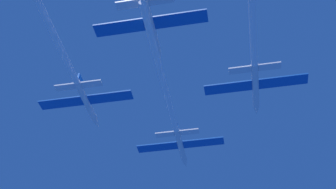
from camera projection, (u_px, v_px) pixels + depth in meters
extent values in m
cylinder|color=silver|center=(181.00, 146.00, 78.09)|extent=(1.04, 9.49, 1.04)
cone|color=silver|center=(185.00, 164.00, 82.33)|extent=(1.02, 2.09, 1.02)
ellipsoid|color=black|center=(182.00, 151.00, 79.92)|extent=(0.73, 1.90, 0.52)
cube|color=#0F51B2|center=(157.00, 147.00, 78.28)|extent=(7.21, 2.09, 0.23)
cube|color=#0F51B2|center=(203.00, 142.00, 77.21)|extent=(7.21, 2.09, 0.23)
cube|color=#0F51B2|center=(177.00, 128.00, 76.17)|extent=(0.27, 1.71, 1.52)
cube|color=silver|center=(165.00, 134.00, 75.46)|extent=(3.24, 1.25, 0.23)
cube|color=silver|center=(189.00, 132.00, 74.90)|extent=(3.24, 1.25, 0.23)
cylinder|color=white|center=(162.00, 76.00, 64.77)|extent=(0.94, 26.92, 0.94)
cylinder|color=silver|center=(86.00, 102.00, 71.00)|extent=(1.04, 9.49, 1.04)
cone|color=silver|center=(97.00, 124.00, 75.24)|extent=(1.02, 2.09, 1.02)
ellipsoid|color=black|center=(91.00, 108.00, 72.83)|extent=(0.73, 1.90, 0.52)
cube|color=#0F51B2|center=(61.00, 103.00, 71.19)|extent=(7.21, 2.09, 0.23)
cube|color=#0F51B2|center=(110.00, 97.00, 70.12)|extent=(7.21, 2.09, 0.23)
cube|color=#0F51B2|center=(80.00, 80.00, 69.08)|extent=(0.27, 1.71, 1.52)
cube|color=silver|center=(65.00, 87.00, 68.36)|extent=(3.24, 1.25, 0.23)
cube|color=silver|center=(92.00, 84.00, 67.81)|extent=(3.24, 1.25, 0.23)
cylinder|color=white|center=(41.00, 7.00, 57.03)|extent=(0.94, 28.68, 0.94)
cylinder|color=silver|center=(255.00, 87.00, 66.43)|extent=(1.04, 9.49, 1.04)
cone|color=silver|center=(256.00, 111.00, 70.67)|extent=(1.02, 2.09, 1.02)
ellipsoid|color=black|center=(255.00, 93.00, 68.25)|extent=(0.73, 1.90, 0.52)
cube|color=#0F51B2|center=(228.00, 88.00, 66.62)|extent=(7.21, 2.09, 0.23)
cube|color=#0F51B2|center=(283.00, 81.00, 65.55)|extent=(7.21, 2.09, 0.23)
cube|color=#0F51B2|center=(254.00, 63.00, 64.51)|extent=(0.27, 1.71, 1.52)
cube|color=silver|center=(240.00, 70.00, 63.79)|extent=(3.24, 1.25, 0.23)
cube|color=silver|center=(270.00, 66.00, 63.23)|extent=(3.24, 1.25, 0.23)
cylinder|color=silver|center=(151.00, 26.00, 59.09)|extent=(1.04, 9.49, 1.04)
cone|color=silver|center=(159.00, 57.00, 63.33)|extent=(1.02, 2.09, 1.02)
ellipsoid|color=black|center=(154.00, 36.00, 60.91)|extent=(0.73, 1.90, 0.52)
cube|color=#0F51B2|center=(120.00, 28.00, 59.28)|extent=(7.21, 2.09, 0.23)
cube|color=#0F51B2|center=(181.00, 19.00, 58.21)|extent=(7.21, 2.09, 0.23)
cube|color=silver|center=(128.00, 4.00, 56.45)|extent=(3.24, 1.25, 0.23)
cube|color=silver|center=(161.00, 0.00, 55.89)|extent=(3.24, 1.25, 0.23)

